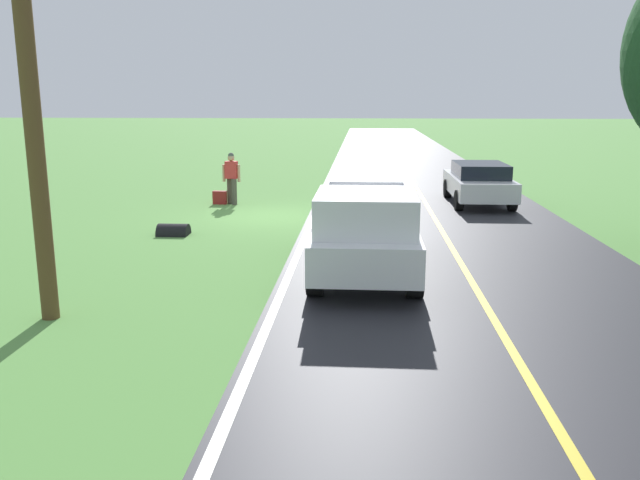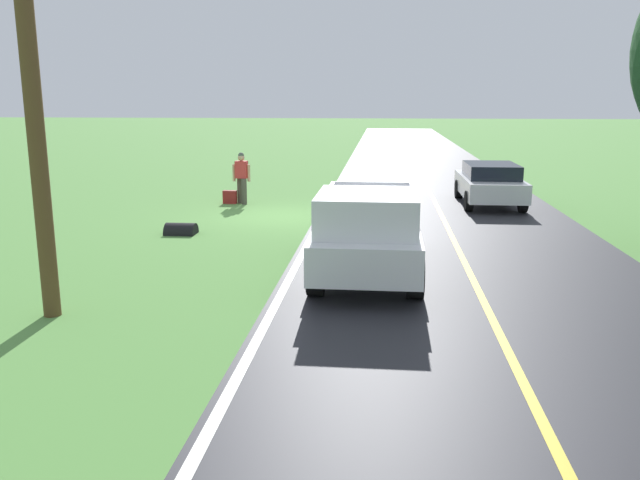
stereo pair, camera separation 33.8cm
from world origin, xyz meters
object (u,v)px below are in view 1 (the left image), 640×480
Objects in this scene: hitchhiker_walking at (232,175)px; utility_pole_roadside at (30,95)px; pickup_truck_passing at (366,229)px; suitcase_carried at (220,198)px; sedan_near_oncoming at (479,182)px.

utility_pole_roadside is (0.65, 11.83, 2.60)m from hitchhiker_walking.
suitcase_carried is at bearing -60.71° from pickup_truck_passing.
utility_pole_roadside reaches higher than suitcase_carried.
suitcase_carried is 0.06× the size of utility_pole_roadside.
sedan_near_oncoming is 15.57m from utility_pole_roadside.
sedan_near_oncoming is (-8.80, -0.59, 0.53)m from suitcase_carried.
sedan_near_oncoming is at bearing -126.09° from utility_pole_roadside.
suitcase_carried is 0.10× the size of sedan_near_oncoming.
pickup_truck_passing is at bearing 67.64° from sedan_near_oncoming.
hitchhiker_walking is 9.93m from pickup_truck_passing.
utility_pole_roadside is (9.02, 12.37, 2.82)m from sedan_near_oncoming.
hitchhiker_walking is 0.32× the size of pickup_truck_passing.
pickup_truck_passing is 6.50m from utility_pole_roadside.
suitcase_carried is at bearing 3.87° from sedan_near_oncoming.
utility_pole_roadside is at bearing 86.87° from hitchhiker_walking.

